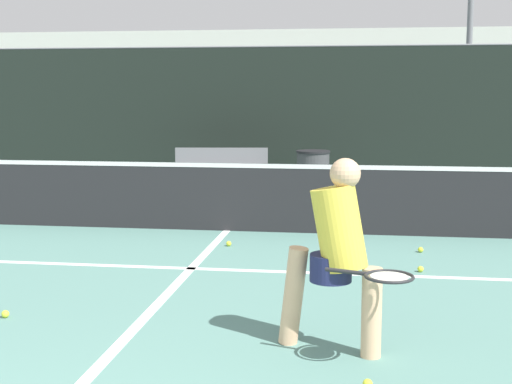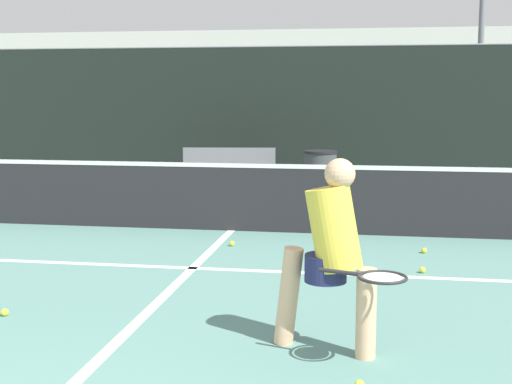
% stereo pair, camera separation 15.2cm
% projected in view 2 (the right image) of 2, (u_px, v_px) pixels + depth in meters
% --- Properties ---
extents(court_service_line, '(8.25, 0.10, 0.01)m').
position_uv_depth(court_service_line, '(193.00, 268.00, 7.85)').
color(court_service_line, white).
rests_on(court_service_line, ground).
extents(court_center_mark, '(0.10, 5.82, 0.01)m').
position_uv_depth(court_center_mark, '(174.00, 286.00, 7.13)').
color(court_center_mark, white).
rests_on(court_center_mark, ground).
extents(net, '(11.09, 0.09, 1.07)m').
position_uv_depth(net, '(231.00, 195.00, 9.91)').
color(net, slate).
rests_on(net, ground).
extents(fence_back, '(24.00, 0.06, 2.84)m').
position_uv_depth(fence_back, '(278.00, 117.00, 14.48)').
color(fence_back, black).
rests_on(fence_back, ground).
extents(player_practicing, '(1.05, 0.80, 1.46)m').
position_uv_depth(player_practicing, '(332.00, 249.00, 5.23)').
color(player_practicing, '#DBAD84').
rests_on(player_practicing, ground).
extents(tennis_ball_scattered_1, '(0.07, 0.07, 0.07)m').
position_uv_depth(tennis_ball_scattered_1, '(424.00, 250.00, 8.58)').
color(tennis_ball_scattered_1, '#D1E033').
rests_on(tennis_ball_scattered_1, ground).
extents(tennis_ball_scattered_3, '(0.07, 0.07, 0.07)m').
position_uv_depth(tennis_ball_scattered_3, '(372.00, 292.00, 6.82)').
color(tennis_ball_scattered_3, '#D1E033').
rests_on(tennis_ball_scattered_3, ground).
extents(tennis_ball_scattered_4, '(0.07, 0.07, 0.07)m').
position_uv_depth(tennis_ball_scattered_4, '(5.00, 312.00, 6.18)').
color(tennis_ball_scattered_4, '#D1E033').
rests_on(tennis_ball_scattered_4, ground).
extents(tennis_ball_scattered_8, '(0.07, 0.07, 0.07)m').
position_uv_depth(tennis_ball_scattered_8, '(232.00, 244.00, 8.97)').
color(tennis_ball_scattered_8, '#D1E033').
rests_on(tennis_ball_scattered_8, ground).
extents(tennis_ball_scattered_11, '(0.07, 0.07, 0.07)m').
position_uv_depth(tennis_ball_scattered_11, '(422.00, 270.00, 7.65)').
color(tennis_ball_scattered_11, '#D1E033').
rests_on(tennis_ball_scattered_11, ground).
extents(courtside_bench, '(1.82, 0.61, 0.86)m').
position_uv_depth(courtside_bench, '(229.00, 168.00, 13.63)').
color(courtside_bench, slate).
rests_on(courtside_bench, ground).
extents(trash_bin, '(0.63, 0.63, 0.86)m').
position_uv_depth(trash_bin, '(320.00, 174.00, 13.09)').
color(trash_bin, '#3F3F42').
rests_on(trash_bin, ground).
extents(parked_car, '(1.82, 4.32, 1.37)m').
position_uv_depth(parked_car, '(359.00, 146.00, 17.82)').
color(parked_car, navy).
rests_on(parked_car, ground).
extents(building_far, '(36.00, 2.40, 4.65)m').
position_uv_depth(building_far, '(332.00, 83.00, 32.59)').
color(building_far, beige).
rests_on(building_far, ground).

